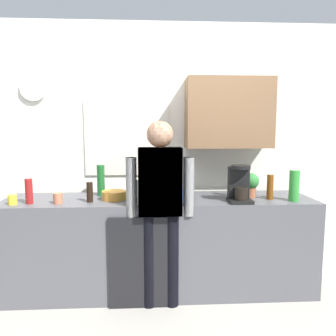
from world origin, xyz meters
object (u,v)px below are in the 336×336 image
object	(u,v)px
bottle_olive_oil	(236,184)
person_at_sink	(160,199)
cup_terracotta_mug	(58,198)
storage_canister	(135,188)
dish_soap	(134,193)
coffee_maker	(239,186)
bottle_amber_beer	(270,187)
bottle_green_wine	(101,180)
bottle_dark_sauce	(90,192)
person_guest	(160,199)
mixing_bowl	(114,195)
cup_blue_mug	(180,195)
bottle_clear_soda	(294,186)
potted_plant	(251,183)
cup_yellow_cup	(12,200)
bottle_red_vinegar	(29,191)

from	to	relation	value
bottle_olive_oil	person_at_sink	xyz separation A→B (m)	(-0.74, -0.32, -0.06)
cup_terracotta_mug	storage_canister	bearing A→B (deg)	21.68
cup_terracotta_mug	dish_soap	distance (m)	0.66
coffee_maker	person_at_sink	bearing A→B (deg)	-170.55
coffee_maker	bottle_amber_beer	world-z (taller)	coffee_maker
bottle_green_wine	bottle_dark_sauce	xyz separation A→B (m)	(-0.06, -0.28, -0.06)
bottle_green_wine	person_at_sink	size ratio (longest dim) A/B	0.19
coffee_maker	storage_canister	size ratio (longest dim) A/B	1.94
bottle_green_wine	person_guest	bearing A→B (deg)	-39.36
bottle_amber_beer	storage_canister	xyz separation A→B (m)	(-1.25, 0.19, -0.03)
bottle_green_wine	person_guest	size ratio (longest dim) A/B	0.19
bottle_green_wine	mixing_bowl	bearing A→B (deg)	-52.97
cup_blue_mug	dish_soap	distance (m)	0.42
bottle_clear_soda	person_at_sink	xyz separation A→B (m)	(-1.21, -0.12, -0.08)
mixing_bowl	potted_plant	xyz separation A→B (m)	(1.29, 0.03, 0.09)
cup_yellow_cup	person_guest	bearing A→B (deg)	-5.35
cup_blue_mug	bottle_red_vinegar	bearing A→B (deg)	-177.85
cup_yellow_cup	dish_soap	size ratio (longest dim) A/B	0.47
storage_canister	person_at_sink	xyz separation A→B (m)	(0.23, -0.40, -0.02)
bottle_olive_oil	mixing_bowl	xyz separation A→B (m)	(-1.15, -0.05, -0.09)
bottle_clear_soda	cup_yellow_cup	distance (m)	2.47
cup_yellow_cup	cup_blue_mug	size ratio (longest dim) A/B	0.85
coffee_maker	bottle_olive_oil	world-z (taller)	coffee_maker
coffee_maker	cup_yellow_cup	size ratio (longest dim) A/B	3.88
coffee_maker	mixing_bowl	distance (m)	1.14
bottle_green_wine	bottle_red_vinegar	world-z (taller)	bottle_green_wine
dish_soap	person_guest	distance (m)	0.30
bottle_dark_sauce	bottle_amber_beer	bearing A→B (deg)	0.96
bottle_olive_oil	bottle_clear_soda	bearing A→B (deg)	-23.24
bottle_green_wine	bottle_dark_sauce	size ratio (longest dim) A/B	1.67
bottle_red_vinegar	cup_yellow_cup	bearing A→B (deg)	-168.44
bottle_dark_sauce	person_guest	world-z (taller)	person_guest
bottle_olive_oil	person_at_sink	bearing A→B (deg)	-156.19
bottle_olive_oil	cup_terracotta_mug	world-z (taller)	bottle_olive_oil
dish_soap	bottle_red_vinegar	bearing A→B (deg)	-177.02
cup_yellow_cup	potted_plant	xyz separation A→B (m)	(2.14, 0.19, 0.09)
bottle_red_vinegar	dish_soap	distance (m)	0.90
bottle_dark_sauce	storage_canister	world-z (taller)	bottle_dark_sauce
person_at_sink	bottle_clear_soda	bearing A→B (deg)	6.44
bottle_green_wine	potted_plant	distance (m)	1.44
bottle_amber_beer	cup_terracotta_mug	distance (m)	1.91
bottle_dark_sauce	dish_soap	size ratio (longest dim) A/B	1.00
bottle_green_wine	bottle_red_vinegar	bearing A→B (deg)	-151.10
bottle_olive_oil	bottle_dark_sauce	size ratio (longest dim) A/B	1.39
potted_plant	storage_canister	distance (m)	1.10
bottle_dark_sauce	mixing_bowl	bearing A→B (deg)	25.04
cup_yellow_cup	bottle_olive_oil	bearing A→B (deg)	5.89
bottle_olive_oil	bottle_red_vinegar	distance (m)	1.88
mixing_bowl	bottle_red_vinegar	bearing A→B (deg)	-170.13
storage_canister	bottle_amber_beer	bearing A→B (deg)	-8.89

